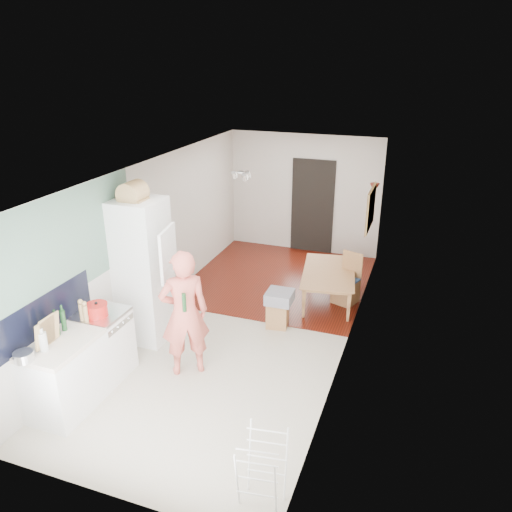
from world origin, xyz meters
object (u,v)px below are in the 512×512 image
Objects in this scene: dining_table at (330,288)px; person at (184,303)px; drying_rack at (262,471)px; dining_chair at (346,279)px; stool at (278,314)px.

person is at bearing 143.53° from dining_table.
dining_table is 1.74× the size of drying_rack.
dining_table is at bearing 85.40° from drying_rack.
dining_table is 0.34m from dining_chair.
dining_table is 1.28m from stool.
stool is at bearing 96.70° from drying_rack.
stool is 0.55× the size of drying_rack.
person reaches higher than dining_chair.
drying_rack is at bearing -71.05° from dining_chair.
dining_chair is at bearing 81.84° from drying_rack.
drying_rack reaches higher than dining_table.
dining_table is (1.37, 2.69, -0.80)m from person.
drying_rack is (0.86, -3.24, 0.17)m from stool.
person is 1.93m from stool.
dining_chair is 1.16× the size of drying_rack.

